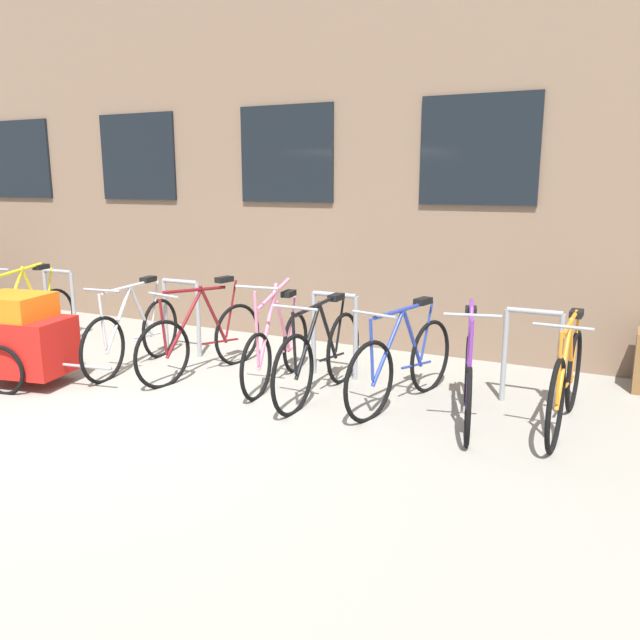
% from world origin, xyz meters
% --- Properties ---
extents(ground_plane, '(42.00, 42.00, 0.00)m').
position_xyz_m(ground_plane, '(0.00, 0.00, 0.00)').
color(ground_plane, gray).
extents(storefront_building, '(28.00, 6.18, 6.58)m').
position_xyz_m(storefront_building, '(-0.00, 6.27, 3.29)').
color(storefront_building, '#7A604C').
rests_on(storefront_building, ground).
extents(bike_rack, '(6.54, 0.05, 0.91)m').
position_xyz_m(bike_rack, '(0.27, 1.90, 0.54)').
color(bike_rack, gray).
rests_on(bike_rack, ground).
extents(bicycle_yellow, '(0.44, 1.65, 1.08)m').
position_xyz_m(bicycle_yellow, '(-2.64, 1.31, 0.38)').
color(bicycle_yellow, black).
rests_on(bicycle_yellow, ground).
extents(bicycle_silver, '(0.44, 1.74, 1.00)m').
position_xyz_m(bicycle_silver, '(-0.86, 1.21, 0.38)').
color(bicycle_silver, black).
rests_on(bicycle_silver, ground).
extents(bicycle_purple, '(0.54, 1.64, 1.06)m').
position_xyz_m(bicycle_purple, '(2.84, 1.27, 0.37)').
color(bicycle_purple, black).
rests_on(bicycle_purple, ground).
extents(bicycle_pink, '(0.44, 1.64, 1.10)m').
position_xyz_m(bicycle_pink, '(0.85, 1.43, 0.37)').
color(bicycle_pink, black).
rests_on(bicycle_pink, ground).
extents(bicycle_black, '(0.44, 1.80, 0.99)m').
position_xyz_m(bicycle_black, '(1.42, 1.26, 0.40)').
color(bicycle_black, black).
rests_on(bicycle_black, ground).
extents(bicycle_maroon, '(0.50, 1.75, 1.04)m').
position_xyz_m(bicycle_maroon, '(-0.03, 1.35, 0.39)').
color(bicycle_maroon, black).
rests_on(bicycle_maroon, ground).
extents(bicycle_orange, '(0.44, 1.79, 1.00)m').
position_xyz_m(bicycle_orange, '(3.61, 1.45, 0.40)').
color(bicycle_orange, black).
rests_on(bicycle_orange, ground).
extents(bicycle_blue, '(0.55, 1.74, 0.98)m').
position_xyz_m(bicycle_blue, '(2.20, 1.39, 0.39)').
color(bicycle_blue, black).
rests_on(bicycle_blue, ground).
extents(bike_trailer, '(1.48, 0.78, 0.95)m').
position_xyz_m(bike_trailer, '(-1.47, 0.27, 0.49)').
color(bike_trailer, red).
rests_on(bike_trailer, ground).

